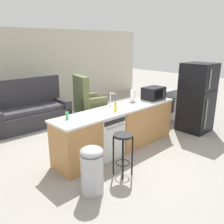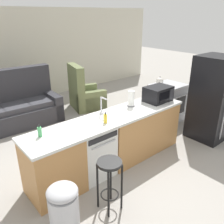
{
  "view_description": "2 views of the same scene",
  "coord_description": "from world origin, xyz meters",
  "px_view_note": "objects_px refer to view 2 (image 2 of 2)",
  "views": [
    {
      "loc": [
        -3.14,
        -3.23,
        2.2
      ],
      "look_at": [
        0.03,
        0.08,
        0.83
      ],
      "focal_mm": 38.0,
      "sensor_mm": 36.0,
      "label": 1
    },
    {
      "loc": [
        -2.09,
        -2.66,
        2.45
      ],
      "look_at": [
        0.41,
        0.29,
        0.82
      ],
      "focal_mm": 38.0,
      "sensor_mm": 36.0,
      "label": 2
    }
  ],
  "objects_px": {
    "dish_soap_bottle": "(40,132)",
    "stove_range": "(167,103)",
    "paper_towel_roll": "(131,99)",
    "kettle": "(160,81)",
    "armchair": "(84,96)",
    "trash_bin": "(64,212)",
    "microwave": "(158,94)",
    "refrigerator": "(213,99)",
    "bar_stool": "(110,175)",
    "dishwasher": "(92,151)",
    "couch": "(14,108)",
    "soap_bottle": "(105,118)"
  },
  "relations": [
    {
      "from": "trash_bin",
      "to": "soap_bottle",
      "type": "bearing_deg",
      "value": 30.38
    },
    {
      "from": "paper_towel_roll",
      "to": "couch",
      "type": "xyz_separation_m",
      "value": [
        -1.26,
        2.57,
        -0.64
      ]
    },
    {
      "from": "refrigerator",
      "to": "couch",
      "type": "distance_m",
      "value": 4.38
    },
    {
      "from": "soap_bottle",
      "to": "couch",
      "type": "relative_size",
      "value": 0.09
    },
    {
      "from": "stove_range",
      "to": "refrigerator",
      "type": "relative_size",
      "value": 0.53
    },
    {
      "from": "dishwasher",
      "to": "trash_bin",
      "type": "relative_size",
      "value": 1.14
    },
    {
      "from": "refrigerator",
      "to": "armchair",
      "type": "relative_size",
      "value": 1.42
    },
    {
      "from": "dishwasher",
      "to": "trash_bin",
      "type": "height_order",
      "value": "dishwasher"
    },
    {
      "from": "dish_soap_bottle",
      "to": "stove_range",
      "type": "bearing_deg",
      "value": 7.3
    },
    {
      "from": "kettle",
      "to": "bar_stool",
      "type": "height_order",
      "value": "kettle"
    },
    {
      "from": "stove_range",
      "to": "bar_stool",
      "type": "bearing_deg",
      "value": -155.55
    },
    {
      "from": "refrigerator",
      "to": "paper_towel_roll",
      "type": "bearing_deg",
      "value": 157.13
    },
    {
      "from": "kettle",
      "to": "microwave",
      "type": "bearing_deg",
      "value": -142.62
    },
    {
      "from": "stove_range",
      "to": "bar_stool",
      "type": "distance_m",
      "value": 3.15
    },
    {
      "from": "refrigerator",
      "to": "dish_soap_bottle",
      "type": "distance_m",
      "value": 3.43
    },
    {
      "from": "dishwasher",
      "to": "soap_bottle",
      "type": "bearing_deg",
      "value": -32.45
    },
    {
      "from": "paper_towel_roll",
      "to": "kettle",
      "type": "distance_m",
      "value": 1.56
    },
    {
      "from": "refrigerator",
      "to": "couch",
      "type": "relative_size",
      "value": 0.84
    },
    {
      "from": "refrigerator",
      "to": "bar_stool",
      "type": "distance_m",
      "value": 2.9
    },
    {
      "from": "dishwasher",
      "to": "paper_towel_roll",
      "type": "height_order",
      "value": "paper_towel_roll"
    },
    {
      "from": "soap_bottle",
      "to": "bar_stool",
      "type": "height_order",
      "value": "soap_bottle"
    },
    {
      "from": "dishwasher",
      "to": "soap_bottle",
      "type": "relative_size",
      "value": 4.77
    },
    {
      "from": "couch",
      "to": "armchair",
      "type": "height_order",
      "value": "couch"
    },
    {
      "from": "soap_bottle",
      "to": "refrigerator",
      "type": "bearing_deg",
      "value": -10.17
    },
    {
      "from": "stove_range",
      "to": "trash_bin",
      "type": "relative_size",
      "value": 1.22
    },
    {
      "from": "paper_towel_roll",
      "to": "dish_soap_bottle",
      "type": "relative_size",
      "value": 1.6
    },
    {
      "from": "dishwasher",
      "to": "microwave",
      "type": "bearing_deg",
      "value": -0.05
    },
    {
      "from": "trash_bin",
      "to": "stove_range",
      "type": "bearing_deg",
      "value": 20.52
    },
    {
      "from": "bar_stool",
      "to": "couch",
      "type": "distance_m",
      "value": 3.47
    },
    {
      "from": "paper_towel_roll",
      "to": "dish_soap_bottle",
      "type": "height_order",
      "value": "paper_towel_roll"
    },
    {
      "from": "trash_bin",
      "to": "dishwasher",
      "type": "bearing_deg",
      "value": 39.34
    },
    {
      "from": "microwave",
      "to": "soap_bottle",
      "type": "relative_size",
      "value": 2.84
    },
    {
      "from": "refrigerator",
      "to": "paper_towel_roll",
      "type": "height_order",
      "value": "refrigerator"
    },
    {
      "from": "paper_towel_roll",
      "to": "kettle",
      "type": "bearing_deg",
      "value": 20.37
    },
    {
      "from": "refrigerator",
      "to": "microwave",
      "type": "xyz_separation_m",
      "value": [
        -1.06,
        0.55,
        0.19
      ]
    },
    {
      "from": "stove_range",
      "to": "trash_bin",
      "type": "height_order",
      "value": "stove_range"
    },
    {
      "from": "soap_bottle",
      "to": "kettle",
      "type": "bearing_deg",
      "value": 19.43
    },
    {
      "from": "bar_stool",
      "to": "armchair",
      "type": "distance_m",
      "value": 3.75
    },
    {
      "from": "couch",
      "to": "dish_soap_bottle",
      "type": "bearing_deg",
      "value": -100.32
    },
    {
      "from": "trash_bin",
      "to": "armchair",
      "type": "relative_size",
      "value": 0.62
    },
    {
      "from": "microwave",
      "to": "soap_bottle",
      "type": "height_order",
      "value": "microwave"
    },
    {
      "from": "soap_bottle",
      "to": "armchair",
      "type": "xyz_separation_m",
      "value": [
        1.36,
        2.64,
        -0.62
      ]
    },
    {
      "from": "dish_soap_bottle",
      "to": "armchair",
      "type": "xyz_separation_m",
      "value": [
        2.3,
        2.4,
        -0.62
      ]
    },
    {
      "from": "stove_range",
      "to": "kettle",
      "type": "xyz_separation_m",
      "value": [
        -0.17,
        0.13,
        0.53
      ]
    },
    {
      "from": "microwave",
      "to": "couch",
      "type": "distance_m",
      "value": 3.33
    },
    {
      "from": "microwave",
      "to": "paper_towel_roll",
      "type": "xyz_separation_m",
      "value": [
        -0.57,
        0.14,
        -0.0
      ]
    },
    {
      "from": "microwave",
      "to": "couch",
      "type": "height_order",
      "value": "couch"
    },
    {
      "from": "paper_towel_roll",
      "to": "kettle",
      "type": "xyz_separation_m",
      "value": [
        1.46,
        0.54,
        -0.05
      ]
    },
    {
      "from": "kettle",
      "to": "dish_soap_bottle",
      "type": "bearing_deg",
      "value": -170.04
    },
    {
      "from": "soap_bottle",
      "to": "armchair",
      "type": "height_order",
      "value": "armchair"
    }
  ]
}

